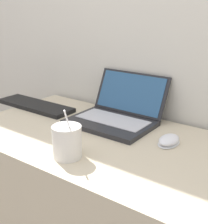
{
  "coord_description": "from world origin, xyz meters",
  "views": [
    {
      "loc": [
        0.64,
        -0.59,
        1.22
      ],
      "look_at": [
        -0.09,
        0.4,
        0.79
      ],
      "focal_mm": 50.0,
      "sensor_mm": 36.0,
      "label": 1
    }
  ],
  "objects": [
    {
      "name": "external_keyboard",
      "position": [
        -0.54,
        0.42,
        0.73
      ],
      "size": [
        0.44,
        0.13,
        0.02
      ],
      "color": "black",
      "rests_on": "desk"
    },
    {
      "name": "laptop",
      "position": [
        -0.09,
        0.5,
        0.76
      ],
      "size": [
        0.36,
        0.34,
        0.2
      ],
      "color": "#232326",
      "rests_on": "desk"
    },
    {
      "name": "computer_mouse",
      "position": [
        0.2,
        0.42,
        0.73
      ],
      "size": [
        0.07,
        0.11,
        0.03
      ],
      "color": "white",
      "rests_on": "desk"
    },
    {
      "name": "desk",
      "position": [
        0.0,
        0.32,
        0.36
      ],
      "size": [
        1.25,
        0.64,
        0.72
      ],
      "color": "beige",
      "rests_on": "ground_plane"
    },
    {
      "name": "drink_cup",
      "position": [
        -0.04,
        0.12,
        0.78
      ],
      "size": [
        0.1,
        0.1,
        0.18
      ],
      "color": "silver",
      "rests_on": "desk"
    }
  ]
}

